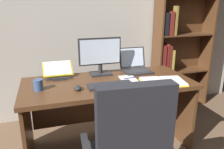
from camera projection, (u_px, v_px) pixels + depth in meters
wall_back at (86, 12)px, 2.86m from camera, size 4.62×0.12×2.75m
desk at (106, 97)px, 2.34m from camera, size 1.66×0.74×0.75m
bookshelf at (177, 35)px, 3.11m from camera, size 0.83×0.27×2.12m
monitor at (100, 57)px, 2.36m from camera, size 0.45×0.16×0.40m
laptop at (135, 66)px, 2.53m from camera, size 0.31×0.31×0.25m
keyboard at (110, 85)px, 2.07m from camera, size 0.42×0.15×0.02m
computer_mouse at (78, 88)px, 1.98m from camera, size 0.06×0.10×0.04m
reading_stand_with_book at (58, 70)px, 2.33m from camera, size 0.30×0.27×0.14m
open_binder at (163, 81)px, 2.17m from camera, size 0.46×0.34×0.02m
notepad at (128, 79)px, 2.26m from camera, size 0.16×0.22×0.01m
pen at (130, 78)px, 2.27m from camera, size 0.14×0.02×0.01m
coffee_mug at (38, 85)px, 1.97m from camera, size 0.08×0.08×0.10m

